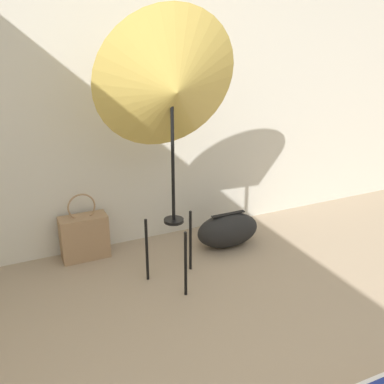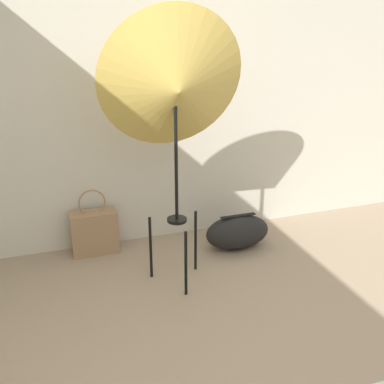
% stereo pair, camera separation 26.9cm
% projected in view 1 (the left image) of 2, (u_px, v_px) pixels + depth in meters
% --- Properties ---
extents(wall_back, '(8.00, 0.05, 2.60)m').
position_uv_depth(wall_back, '(122.00, 79.00, 3.25)').
color(wall_back, beige).
rests_on(wall_back, ground_plane).
extents(photo_umbrella, '(0.92, 0.46, 1.80)m').
position_uv_depth(photo_umbrella, '(172.00, 87.00, 2.66)').
color(photo_umbrella, black).
rests_on(photo_umbrella, ground_plane).
extents(tote_bag, '(0.35, 0.16, 0.52)m').
position_uv_depth(tote_bag, '(84.00, 236.00, 3.38)').
color(tote_bag, '#9E7A56').
rests_on(tote_bag, ground_plane).
extents(duffel_bag, '(0.52, 0.27, 0.28)m').
position_uv_depth(duffel_bag, '(228.00, 230.00, 3.57)').
color(duffel_bag, black).
rests_on(duffel_bag, ground_plane).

